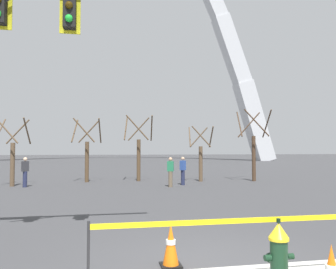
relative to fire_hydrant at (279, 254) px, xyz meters
name	(u,v)px	position (x,y,z in m)	size (l,w,h in m)	color
ground_plane	(211,264)	(-0.70, 1.11, -0.47)	(240.00, 240.00, 0.00)	#3D3D3F
fire_hydrant	(279,254)	(0.00, 0.00, 0.00)	(0.46, 0.48, 0.99)	black
caution_tape_barrier	(275,235)	(0.01, 0.13, 0.24)	(5.59, 0.07, 1.03)	#232326
traffic_cone_mid_sidewalk	(171,245)	(-1.41, 1.15, -0.11)	(0.36, 0.36, 0.73)	black
monument_arch	(114,31)	(-0.70, 51.56, 21.13)	(56.15, 2.91, 49.29)	silver
tree_far_left	(13,156)	(-7.37, 15.24, 1.19)	(1.73, 1.74, 3.74)	brown
tree_left_mid	(87,154)	(-3.48, 16.93, 1.27)	(1.81, 1.82, 3.91)	brown
tree_center_left	(139,152)	(-0.28, 17.03, 1.38)	(1.92, 1.93, 4.15)	brown
tree_center_right	(201,157)	(3.54, 16.03, 1.07)	(1.61, 1.62, 3.46)	brown
tree_right_mid	(254,150)	(6.92, 15.58, 1.54)	(2.07, 2.08, 4.50)	#473323
pedestrian_walking_left	(25,172)	(-6.59, 14.65, 0.35)	(0.39, 0.37, 1.59)	#232847
pedestrian_standing_center	(183,171)	(1.93, 14.12, 0.35)	(0.39, 0.37, 1.59)	#232847
pedestrian_walking_right	(170,172)	(1.04, 13.26, 0.35)	(0.39, 0.30, 1.59)	brown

